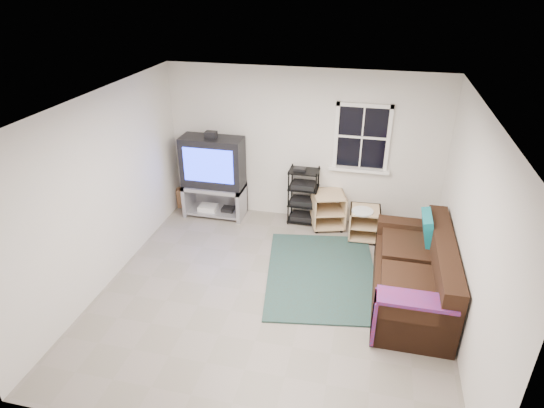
% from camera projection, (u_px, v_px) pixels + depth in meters
% --- Properties ---
extents(room, '(4.60, 4.62, 4.60)m').
position_uv_depth(room, '(362.00, 142.00, 7.27)').
color(room, slate).
rests_on(room, ground).
extents(tv_unit, '(1.06, 0.53, 1.55)m').
position_uv_depth(tv_unit, '(213.00, 170.00, 7.83)').
color(tv_unit, '#97969E').
rests_on(tv_unit, ground).
extents(av_rack, '(0.50, 0.36, 1.00)m').
position_uv_depth(av_rack, '(303.00, 199.00, 7.78)').
color(av_rack, black).
rests_on(av_rack, ground).
extents(side_table_left, '(0.66, 0.66, 0.62)m').
position_uv_depth(side_table_left, '(327.00, 208.00, 7.70)').
color(side_table_left, tan).
rests_on(side_table_left, ground).
extents(side_table_right, '(0.50, 0.53, 0.56)m').
position_uv_depth(side_table_right, '(364.00, 221.00, 7.35)').
color(side_table_right, tan).
rests_on(side_table_right, ground).
extents(sofa, '(0.95, 2.14, 0.98)m').
position_uv_depth(sofa, '(415.00, 276.00, 5.95)').
color(sofa, black).
rests_on(sofa, ground).
extents(shag_rug, '(1.86, 2.34, 0.03)m').
position_uv_depth(shag_rug, '(321.00, 274.00, 6.56)').
color(shag_rug, '#312215').
rests_on(shag_rug, ground).
extents(paper_bag, '(0.29, 0.23, 0.36)m').
position_uv_depth(paper_bag, '(184.00, 197.00, 8.41)').
color(paper_bag, '#926041').
rests_on(paper_bag, ground).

